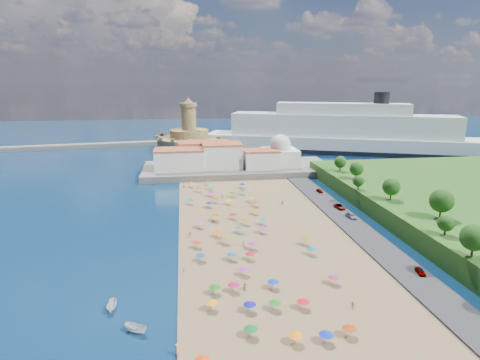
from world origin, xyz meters
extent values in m
plane|color=#071938|center=(0.00, 0.00, 0.00)|extent=(700.00, 700.00, 0.00)
cube|color=#59544C|center=(10.00, 73.00, 1.50)|extent=(90.00, 36.00, 3.00)
cube|color=#59544C|center=(-12.00, 108.00, 1.20)|extent=(18.00, 70.00, 2.40)
cube|color=#59544C|center=(-110.00, 153.00, 1.30)|extent=(199.03, 34.77, 2.60)
cube|color=silver|center=(-18.00, 69.00, 7.50)|extent=(22.00, 14.00, 9.00)
cube|color=silver|center=(2.00, 71.00, 8.50)|extent=(18.00, 16.00, 11.00)
cube|color=silver|center=(20.00, 67.00, 7.00)|extent=(16.00, 12.00, 8.00)
cube|color=silver|center=(-6.00, 83.00, 8.00)|extent=(24.00, 14.00, 10.00)
cube|color=silver|center=(30.00, 71.00, 7.00)|extent=(16.00, 16.00, 8.00)
sphere|color=silver|center=(30.00, 71.00, 13.00)|extent=(10.00, 10.00, 10.00)
cylinder|color=silver|center=(30.00, 71.00, 16.80)|extent=(1.20, 1.20, 1.60)
cylinder|color=olive|center=(-12.00, 138.00, 4.00)|extent=(40.00, 40.00, 8.00)
cylinder|color=olive|center=(-12.00, 138.00, 10.50)|extent=(24.00, 24.00, 5.00)
cylinder|color=olive|center=(-12.00, 138.00, 20.00)|extent=(9.00, 9.00, 14.00)
cylinder|color=olive|center=(-12.00, 138.00, 28.20)|extent=(10.40, 10.40, 2.40)
cone|color=olive|center=(-12.00, 138.00, 30.90)|extent=(6.00, 6.00, 3.00)
cube|color=black|center=(79.10, 118.02, 1.34)|extent=(164.02, 83.09, 2.68)
cube|color=silver|center=(79.10, 118.02, 4.96)|extent=(162.94, 82.36, 9.92)
cube|color=silver|center=(79.10, 118.02, 16.53)|extent=(130.51, 66.30, 13.23)
cube|color=silver|center=(79.10, 118.02, 26.46)|extent=(77.53, 42.27, 6.61)
cylinder|color=black|center=(99.66, 110.06, 33.07)|extent=(8.82, 8.82, 6.61)
cylinder|color=gray|center=(-13.17, -15.76, 1.25)|extent=(0.07, 0.07, 2.00)
cone|color=red|center=(-13.17, -15.76, 2.15)|extent=(2.50, 2.50, 0.60)
cylinder|color=gray|center=(6.08, 32.24, 1.25)|extent=(0.07, 0.07, 2.00)
cone|color=#17832A|center=(6.08, 32.24, 2.15)|extent=(2.50, 2.50, 0.60)
cylinder|color=gray|center=(-6.95, 3.44, 1.25)|extent=(0.07, 0.07, 2.00)
cone|color=orange|center=(-6.95, 3.44, 2.15)|extent=(2.50, 2.50, 0.60)
cylinder|color=gray|center=(-5.47, -14.22, 1.25)|extent=(0.07, 0.07, 2.00)
cone|color=#8D750C|center=(-5.47, -14.22, 2.15)|extent=(2.50, 2.50, 0.60)
cylinder|color=gray|center=(-6.49, -39.28, 1.25)|extent=(0.07, 0.07, 2.00)
cone|color=#AF0E45|center=(-6.49, -39.28, 2.15)|extent=(2.50, 2.50, 0.60)
cylinder|color=gray|center=(-11.56, -45.54, 1.25)|extent=(0.07, 0.07, 2.00)
cone|color=orange|center=(-11.56, -45.54, 2.15)|extent=(2.50, 2.50, 0.60)
cylinder|color=gray|center=(11.23, -56.92, 1.25)|extent=(0.07, 0.07, 2.00)
cone|color=#A93A0D|center=(11.23, -56.92, 2.15)|extent=(2.50, 2.50, 0.60)
cylinder|color=gray|center=(7.33, 41.95, 1.25)|extent=(0.07, 0.07, 2.00)
cone|color=#1C0CA3|center=(7.33, 41.95, 2.15)|extent=(2.50, 2.50, 0.60)
cylinder|color=gray|center=(-0.64, -24.79, 1.25)|extent=(0.07, 0.07, 2.00)
cone|color=#B30E30|center=(-0.64, -24.79, 2.15)|extent=(2.50, 2.50, 0.60)
cylinder|color=gray|center=(-0.64, -6.81, 1.25)|extent=(0.07, 0.07, 2.00)
cone|color=#0D707A|center=(-0.64, -6.81, 2.15)|extent=(2.50, 2.50, 0.60)
cylinder|color=gray|center=(8.43, 17.08, 1.25)|extent=(0.07, 0.07, 2.00)
cone|color=red|center=(8.43, 17.08, 2.15)|extent=(2.50, 2.50, 0.60)
cylinder|color=gray|center=(-7.78, 18.26, 1.25)|extent=(0.07, 0.07, 2.00)
cone|color=#190CA8|center=(-7.78, 18.26, 2.15)|extent=(2.50, 2.50, 0.60)
cylinder|color=gray|center=(-5.10, -24.46, 1.25)|extent=(0.07, 0.07, 2.00)
cone|color=#0D5979|center=(-5.10, -24.46, 2.15)|extent=(2.50, 2.50, 0.60)
cylinder|color=gray|center=(-11.84, -1.24, 1.25)|extent=(0.07, 0.07, 2.00)
cone|color=#C72AAA|center=(-11.84, -1.24, 2.15)|extent=(2.50, 2.50, 0.60)
cylinder|color=gray|center=(0.41, -47.20, 1.25)|extent=(0.07, 0.07, 2.00)
cone|color=#1E7B15|center=(0.41, -47.20, 2.15)|extent=(2.50, 2.50, 0.60)
cylinder|color=gray|center=(-6.32, 48.36, 1.25)|extent=(0.07, 0.07, 2.00)
cone|color=#7E440B|center=(-6.32, 48.36, 2.15)|extent=(2.50, 2.50, 0.60)
cylinder|color=gray|center=(-7.22, -9.04, 1.25)|extent=(0.07, 0.07, 2.00)
cone|color=#F9520B|center=(-7.22, -9.04, 2.15)|extent=(2.50, 2.50, 0.60)
cylinder|color=gray|center=(-4.43, -47.12, 1.25)|extent=(0.07, 0.07, 2.00)
cone|color=#0E0DAC|center=(-4.43, -47.12, 2.15)|extent=(2.50, 2.50, 0.60)
cylinder|color=gray|center=(-1.04, 5.03, 1.25)|extent=(0.07, 0.07, 2.00)
cone|color=red|center=(-1.04, 5.03, 2.15)|extent=(2.50, 2.50, 0.60)
cylinder|color=gray|center=(1.59, -57.52, 1.25)|extent=(0.07, 0.07, 2.00)
cone|color=orange|center=(1.59, -57.52, 2.15)|extent=(2.50, 2.50, 0.60)
cylinder|color=gray|center=(-5.51, -54.67, 1.25)|extent=(0.07, 0.07, 2.00)
cone|color=#116120|center=(-5.51, -54.67, 2.15)|extent=(2.50, 2.50, 0.60)
cylinder|color=gray|center=(7.18, -0.97, 1.25)|extent=(0.07, 0.07, 2.00)
cone|color=#0D7C6E|center=(7.18, -0.97, 2.15)|extent=(2.50, 2.50, 0.60)
cylinder|color=gray|center=(6.70, -58.04, 1.25)|extent=(0.07, 0.07, 2.00)
cone|color=#0D26B2|center=(6.70, -58.04, 2.15)|extent=(2.50, 2.50, 0.60)
cylinder|color=gray|center=(1.06, -18.77, 1.25)|extent=(0.07, 0.07, 2.00)
cone|color=#9A2195|center=(1.06, -18.77, 2.15)|extent=(2.50, 2.50, 0.60)
cylinder|color=gray|center=(6.44, 8.82, 1.25)|extent=(0.07, 0.07, 2.00)
cone|color=#806F0B|center=(6.44, 8.82, 2.15)|extent=(2.50, 2.50, 0.60)
cylinder|color=gray|center=(15.24, -39.18, 1.25)|extent=(0.07, 0.07, 2.00)
cone|color=#9B2161|center=(15.24, -39.18, 2.15)|extent=(2.50, 2.50, 0.60)
cylinder|color=gray|center=(15.20, -24.07, 1.25)|extent=(0.07, 0.07, 2.00)
cone|color=#0F618E|center=(15.20, -24.07, 2.15)|extent=(2.50, 2.50, 0.60)
cylinder|color=gray|center=(1.78, 29.92, 1.25)|extent=(0.07, 0.07, 2.00)
cone|color=#237614|center=(1.78, 29.92, 2.15)|extent=(2.50, 2.50, 0.60)
cylinder|color=gray|center=(-3.26, -32.59, 1.25)|extent=(0.07, 0.07, 2.00)
cone|color=#AE25AB|center=(-3.26, -32.59, 2.15)|extent=(2.50, 2.50, 0.60)
cylinder|color=gray|center=(-6.19, 31.71, 1.25)|extent=(0.07, 0.07, 2.00)
cone|color=#982075|center=(-6.19, 31.71, 2.15)|extent=(2.50, 2.50, 0.60)
cylinder|color=gray|center=(5.93, -47.56, 1.25)|extent=(0.07, 0.07, 2.00)
cone|color=red|center=(5.93, -47.56, 2.15)|extent=(2.50, 2.50, 0.60)
cylinder|color=gray|center=(-10.47, -39.61, 1.25)|extent=(0.07, 0.07, 2.00)
cone|color=#147414|center=(-10.47, -39.61, 2.15)|extent=(2.50, 2.50, 0.60)
cylinder|color=gray|center=(-12.63, -23.92, 1.25)|extent=(0.07, 0.07, 2.00)
cone|color=#0A418D|center=(-12.63, -23.92, 2.15)|extent=(2.50, 2.50, 0.60)
cylinder|color=gray|center=(-10.42, 38.54, 1.25)|extent=(0.07, 0.07, 2.00)
cone|color=#8D400C|center=(-10.42, 38.54, 2.15)|extent=(2.50, 2.50, 0.60)
cylinder|color=gray|center=(-5.04, 23.21, 1.25)|extent=(0.07, 0.07, 2.00)
cone|color=#B92D0E|center=(-5.04, 23.21, 2.15)|extent=(2.50, 2.50, 0.60)
cylinder|color=gray|center=(-0.61, 20.43, 1.25)|extent=(0.07, 0.07, 2.00)
cone|color=yellow|center=(-0.61, 20.43, 2.15)|extent=(2.50, 2.50, 0.60)
cylinder|color=gray|center=(2.14, -0.58, 1.25)|extent=(0.07, 0.07, 2.00)
cone|color=#8C6D0C|center=(2.14, -0.58, 2.15)|extent=(2.50, 2.50, 0.60)
cylinder|color=gray|center=(-13.13, 45.83, 1.25)|extent=(0.07, 0.07, 2.00)
cone|color=orange|center=(-13.13, 45.83, 2.15)|extent=(2.50, 2.50, 0.60)
cylinder|color=gray|center=(7.42, 22.27, 1.25)|extent=(0.07, 0.07, 2.00)
cone|color=#D6A00B|center=(7.42, 22.27, 2.15)|extent=(2.50, 2.50, 0.60)
cylinder|color=gray|center=(-6.90, 4.59, 1.25)|extent=(0.07, 0.07, 2.00)
cone|color=#1B6211|center=(-6.90, 4.59, 2.15)|extent=(2.50, 2.50, 0.60)
cylinder|color=gray|center=(15.35, -17.60, 1.25)|extent=(0.07, 0.07, 2.00)
cone|color=#816D0B|center=(15.35, -17.60, 2.15)|extent=(2.50, 2.50, 0.60)
cylinder|color=gray|center=(-5.69, 41.28, 1.25)|extent=(0.07, 0.07, 2.00)
cone|color=#0F9292|center=(-5.69, 41.28, 2.15)|extent=(2.50, 2.50, 0.60)
cylinder|color=gray|center=(-14.22, 22.45, 1.25)|extent=(0.07, 0.07, 2.00)
cone|color=#0F5F8C|center=(-14.22, 22.45, 2.15)|extent=(2.50, 2.50, 0.60)
cone|color=#ED410A|center=(-14.05, -61.41, 2.15)|extent=(2.50, 2.50, 0.60)
cylinder|color=gray|center=(5.68, -7.70, 1.25)|extent=(0.07, 0.07, 2.00)
cone|color=#B02596|center=(5.68, -7.70, 2.15)|extent=(2.50, 2.50, 0.60)
cylinder|color=gray|center=(1.92, -39.18, 1.25)|extent=(0.07, 0.07, 2.00)
cone|color=#0D2EAB|center=(1.92, -39.18, 2.15)|extent=(2.50, 2.50, 0.60)
imported|color=tan|center=(18.15, 17.99, 1.05)|extent=(1.39, 1.37, 1.60)
imported|color=tan|center=(-2.16, 28.51, 1.13)|extent=(0.97, 0.82, 1.76)
imported|color=tan|center=(-4.17, -38.88, 1.11)|extent=(1.14, 1.66, 1.72)
imported|color=tan|center=(-0.87, -16.16, 1.10)|extent=(0.90, 0.65, 1.69)
imported|color=tan|center=(-16.23, 43.93, 1.15)|extent=(0.84, 1.14, 1.80)
imported|color=tan|center=(15.32, -48.88, 1.12)|extent=(0.73, 1.10, 1.73)
imported|color=tan|center=(-18.06, -57.28, 1.15)|extent=(0.87, 1.03, 1.79)
imported|color=tan|center=(-16.71, -29.22, 1.11)|extent=(0.56, 0.71, 1.73)
imported|color=tan|center=(10.88, 35.32, 1.19)|extent=(0.97, 1.34, 1.87)
imported|color=tan|center=(-14.76, -8.03, 1.17)|extent=(0.76, 0.94, 1.83)
imported|color=white|center=(-25.15, -50.34, 0.87)|extent=(4.73, 3.71, 1.73)
imported|color=white|center=(-30.51, -42.27, 0.83)|extent=(1.80, 4.38, 1.67)
imported|color=gray|center=(36.00, -0.15, 1.40)|extent=(2.63, 5.08, 1.41)
imported|color=gray|center=(36.00, 9.54, 1.41)|extent=(2.96, 5.34, 1.41)
imported|color=gray|center=(36.00, 30.12, 1.35)|extent=(1.78, 3.88, 1.29)
imported|color=gray|center=(36.00, -38.12, 1.31)|extent=(1.98, 3.77, 1.22)
cylinder|color=#382314|center=(44.88, -42.02, 7.61)|extent=(0.50, 0.50, 3.22)
sphere|color=#14380F|center=(44.88, -42.02, 10.51)|extent=(5.80, 5.80, 5.80)
cylinder|color=#382314|center=(47.10, -29.63, 7.12)|extent=(0.50, 0.50, 2.24)
sphere|color=#14380F|center=(47.10, -29.63, 9.13)|extent=(4.03, 4.03, 4.03)
cylinder|color=#382314|center=(53.64, -17.92, 7.80)|extent=(0.50, 0.50, 3.60)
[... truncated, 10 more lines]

